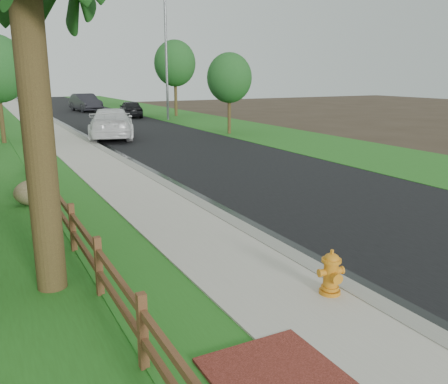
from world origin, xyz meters
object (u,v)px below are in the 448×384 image
dark_car_mid (130,109)px  fire_hydrant (331,274)px  ranch_fence (63,211)px  white_suv (111,123)px  streetlight (164,50)px

dark_car_mid → fire_hydrant: bearing=87.1°
ranch_fence → dark_car_mid: dark_car_mid is taller
ranch_fence → white_suv: size_ratio=2.74×
white_suv → fire_hydrant: bearing=100.2°
ranch_fence → dark_car_mid: bearing=70.5°
fire_hydrant → streetlight: size_ratio=0.08×
white_suv → dark_car_mid: (5.20, 13.41, -0.15)m
white_suv → dark_car_mid: white_suv is taller
fire_hydrant → white_suv: size_ratio=0.13×
dark_car_mid → streetlight: 6.48m
dark_car_mid → streetlight: bearing=124.4°
ranch_fence → white_suv: white_suv is taller
fire_hydrant → dark_car_mid: 36.68m
white_suv → dark_car_mid: 14.39m
dark_car_mid → streetlight: (1.87, -3.86, 4.86)m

